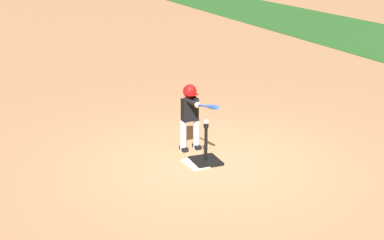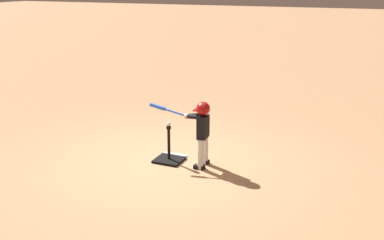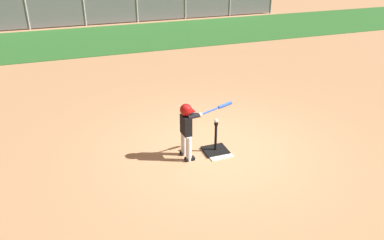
% 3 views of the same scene
% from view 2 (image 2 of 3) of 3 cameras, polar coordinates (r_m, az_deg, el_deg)
% --- Properties ---
extents(ground_plane, '(90.00, 90.00, 0.00)m').
position_cam_2_polar(ground_plane, '(7.49, -3.43, -5.34)').
color(ground_plane, '#AD7F56').
extents(home_plate, '(0.47, 0.47, 0.02)m').
position_cam_2_polar(home_plate, '(7.61, -2.67, -4.88)').
color(home_plate, white).
rests_on(home_plate, ground_plane).
extents(batting_tee, '(0.45, 0.41, 0.61)m').
position_cam_2_polar(batting_tee, '(7.50, -2.93, -4.68)').
color(batting_tee, black).
rests_on(batting_tee, ground_plane).
extents(batter_child, '(1.02, 0.34, 1.08)m').
position_cam_2_polar(batter_child, '(7.09, 1.11, -0.77)').
color(batter_child, silver).
rests_on(batter_child, ground_plane).
extents(baseball, '(0.07, 0.07, 0.07)m').
position_cam_2_polar(baseball, '(7.30, -2.99, -0.51)').
color(baseball, white).
rests_on(baseball, batting_tee).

